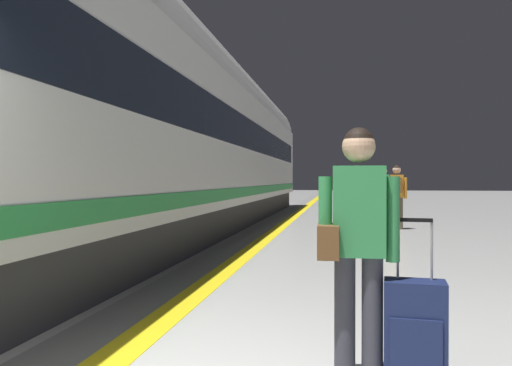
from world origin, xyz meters
The scene contains 11 objects.
safety_line_strip centered at (-0.53, 10.00, 0.00)m, with size 0.36×80.00×0.01m, color yellow.
tactile_edge_band centered at (-0.91, 10.00, 0.00)m, with size 0.70×80.00×0.01m, color slate.
high_speed_train centered at (-2.73, 8.77, 2.50)m, with size 2.94×30.63×4.97m.
traveller_foreground centered at (1.22, 1.37, 0.95)m, with size 0.52×0.28×1.65m.
rolling_suitcase_foreground centered at (1.58, 1.35, 0.37)m, with size 0.40×0.27×1.06m.
passenger_near centered at (1.58, 13.91, 1.05)m, with size 0.53×0.41×1.76m.
suitcase_near centered at (1.26, 13.80, 0.36)m, with size 0.41×0.28×1.06m.
passenger_mid centered at (2.59, 16.31, 1.01)m, with size 0.55×0.23×1.74m.
suitcase_mid centered at (2.27, 16.17, 0.34)m, with size 0.41×0.29×1.01m.
passenger_far centered at (2.56, 11.82, 1.00)m, with size 0.53×0.34×1.69m.
suitcase_far centered at (2.24, 11.67, 0.34)m, with size 0.41×0.28×1.01m.
Camera 1 is at (1.12, -1.98, 1.31)m, focal length 35.69 mm.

